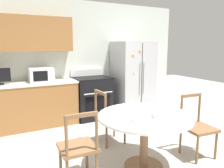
{
  "coord_description": "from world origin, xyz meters",
  "views": [
    {
      "loc": [
        -1.62,
        -2.19,
        1.62
      ],
      "look_at": [
        0.1,
        1.15,
        0.95
      ],
      "focal_mm": 35.0,
      "sensor_mm": 36.0,
      "label": 1
    }
  ],
  "objects_px": {
    "dining_chair_far": "(109,118)",
    "dining_chair_right": "(197,127)",
    "oven_range": "(92,97)",
    "refrigerator": "(133,78)",
    "dining_chair_left": "(78,148)",
    "microwave": "(41,75)",
    "candle_glass": "(135,119)"
  },
  "relations": [
    {
      "from": "oven_range",
      "to": "dining_chair_far",
      "type": "bearing_deg",
      "value": -100.63
    },
    {
      "from": "microwave",
      "to": "dining_chair_left",
      "type": "bearing_deg",
      "value": -89.44
    },
    {
      "from": "dining_chair_left",
      "to": "candle_glass",
      "type": "distance_m",
      "value": 0.75
    },
    {
      "from": "dining_chair_right",
      "to": "candle_glass",
      "type": "distance_m",
      "value": 1.18
    },
    {
      "from": "oven_range",
      "to": "dining_chair_far",
      "type": "relative_size",
      "value": 1.2
    },
    {
      "from": "microwave",
      "to": "oven_range",
      "type": "bearing_deg",
      "value": -0.34
    },
    {
      "from": "oven_range",
      "to": "dining_chair_left",
      "type": "distance_m",
      "value": 2.4
    },
    {
      "from": "refrigerator",
      "to": "dining_chair_left",
      "type": "height_order",
      "value": "refrigerator"
    },
    {
      "from": "oven_range",
      "to": "dining_chair_left",
      "type": "height_order",
      "value": "oven_range"
    },
    {
      "from": "oven_range",
      "to": "microwave",
      "type": "bearing_deg",
      "value": 179.66
    },
    {
      "from": "dining_chair_far",
      "to": "candle_glass",
      "type": "bearing_deg",
      "value": -11.97
    },
    {
      "from": "dining_chair_far",
      "to": "dining_chair_left",
      "type": "bearing_deg",
      "value": -47.78
    },
    {
      "from": "dining_chair_right",
      "to": "dining_chair_far",
      "type": "xyz_separation_m",
      "value": [
        -0.96,
        0.97,
        0.0
      ]
    },
    {
      "from": "refrigerator",
      "to": "dining_chair_right",
      "type": "xyz_separation_m",
      "value": [
        -0.32,
        -2.27,
        -0.42
      ]
    },
    {
      "from": "dining_chair_left",
      "to": "candle_glass",
      "type": "height_order",
      "value": "dining_chair_left"
    },
    {
      "from": "oven_range",
      "to": "dining_chair_right",
      "type": "relative_size",
      "value": 1.2
    },
    {
      "from": "refrigerator",
      "to": "candle_glass",
      "type": "height_order",
      "value": "refrigerator"
    },
    {
      "from": "oven_range",
      "to": "microwave",
      "type": "xyz_separation_m",
      "value": [
        -1.08,
        0.01,
        0.57
      ]
    },
    {
      "from": "refrigerator",
      "to": "dining_chair_right",
      "type": "bearing_deg",
      "value": -98.07
    },
    {
      "from": "oven_range",
      "to": "dining_chair_right",
      "type": "height_order",
      "value": "oven_range"
    },
    {
      "from": "dining_chair_right",
      "to": "refrigerator",
      "type": "bearing_deg",
      "value": -93.32
    },
    {
      "from": "oven_range",
      "to": "dining_chair_left",
      "type": "xyz_separation_m",
      "value": [
        -1.06,
        -2.16,
        -0.03
      ]
    },
    {
      "from": "dining_chair_far",
      "to": "dining_chair_left",
      "type": "xyz_separation_m",
      "value": [
        -0.8,
        -0.8,
        0.0
      ]
    },
    {
      "from": "microwave",
      "to": "refrigerator",
      "type": "bearing_deg",
      "value": -1.95
    },
    {
      "from": "dining_chair_far",
      "to": "refrigerator",
      "type": "bearing_deg",
      "value": 132.63
    },
    {
      "from": "microwave",
      "to": "dining_chair_far",
      "type": "bearing_deg",
      "value": -58.94
    },
    {
      "from": "refrigerator",
      "to": "oven_range",
      "type": "xyz_separation_m",
      "value": [
        -1.02,
        0.07,
        -0.38
      ]
    },
    {
      "from": "dining_chair_far",
      "to": "dining_chair_right",
      "type": "bearing_deg",
      "value": 41.86
    },
    {
      "from": "dining_chair_left",
      "to": "microwave",
      "type": "bearing_deg",
      "value": 92.11
    },
    {
      "from": "candle_glass",
      "to": "microwave",
      "type": "bearing_deg",
      "value": 105.21
    },
    {
      "from": "dining_chair_right",
      "to": "dining_chair_far",
      "type": "height_order",
      "value": "same"
    },
    {
      "from": "refrigerator",
      "to": "dining_chair_far",
      "type": "relative_size",
      "value": 1.89
    }
  ]
}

